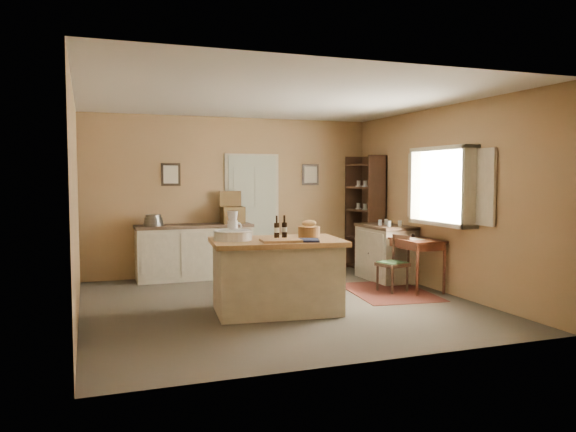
% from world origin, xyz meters
% --- Properties ---
extents(ground, '(5.00, 5.00, 0.00)m').
position_xyz_m(ground, '(0.00, 0.00, 0.00)').
color(ground, brown).
rests_on(ground, ground).
extents(wall_back, '(5.00, 0.10, 2.70)m').
position_xyz_m(wall_back, '(0.00, 2.50, 1.35)').
color(wall_back, '#91714E').
rests_on(wall_back, ground).
extents(wall_front, '(5.00, 0.10, 2.70)m').
position_xyz_m(wall_front, '(0.00, -2.50, 1.35)').
color(wall_front, '#91714E').
rests_on(wall_front, ground).
extents(wall_left, '(0.10, 5.00, 2.70)m').
position_xyz_m(wall_left, '(-2.50, 0.00, 1.35)').
color(wall_left, '#91714E').
rests_on(wall_left, ground).
extents(wall_right, '(0.10, 5.00, 2.70)m').
position_xyz_m(wall_right, '(2.50, 0.00, 1.35)').
color(wall_right, '#91714E').
rests_on(wall_right, ground).
extents(ceiling, '(5.00, 5.00, 0.00)m').
position_xyz_m(ceiling, '(0.00, 0.00, 2.70)').
color(ceiling, silver).
rests_on(ceiling, wall_back).
extents(door, '(0.97, 0.06, 2.11)m').
position_xyz_m(door, '(0.35, 2.47, 1.05)').
color(door, '#A6AB92').
rests_on(door, ground).
extents(framed_prints, '(2.82, 0.02, 0.38)m').
position_xyz_m(framed_prints, '(0.20, 2.48, 1.72)').
color(framed_prints, black).
rests_on(framed_prints, ground).
extents(window, '(0.25, 1.99, 1.12)m').
position_xyz_m(window, '(2.42, -0.20, 1.55)').
color(window, beige).
rests_on(window, ground).
extents(work_island, '(1.70, 1.21, 1.20)m').
position_xyz_m(work_island, '(-0.18, -0.40, 0.48)').
color(work_island, beige).
rests_on(work_island, ground).
extents(sideboard, '(1.90, 0.54, 1.18)m').
position_xyz_m(sideboard, '(-0.71, 2.20, 0.48)').
color(sideboard, beige).
rests_on(sideboard, ground).
extents(rug, '(1.28, 1.72, 0.01)m').
position_xyz_m(rug, '(1.75, 0.17, 0.00)').
color(rug, '#4A1B13').
rests_on(rug, ground).
extents(writing_desk, '(0.53, 0.86, 0.82)m').
position_xyz_m(writing_desk, '(2.20, 0.17, 0.67)').
color(writing_desk, '#33150C').
rests_on(writing_desk, ground).
extents(desk_chair, '(0.46, 0.46, 0.80)m').
position_xyz_m(desk_chair, '(1.82, 0.19, 0.40)').
color(desk_chair, black).
rests_on(desk_chair, ground).
extents(right_cabinet, '(0.61, 1.09, 0.99)m').
position_xyz_m(right_cabinet, '(2.20, 1.06, 0.46)').
color(right_cabinet, beige).
rests_on(right_cabinet, ground).
extents(shelving_unit, '(0.35, 0.92, 2.05)m').
position_xyz_m(shelving_unit, '(2.35, 2.00, 1.02)').
color(shelving_unit, black).
rests_on(shelving_unit, ground).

